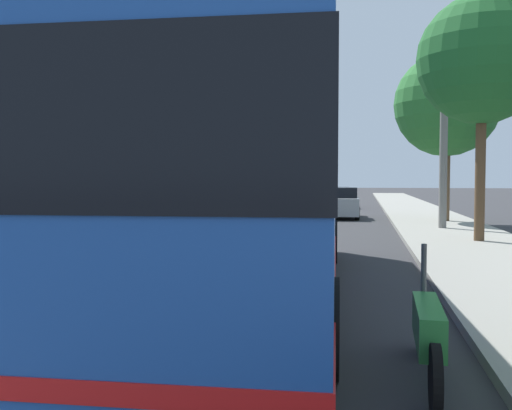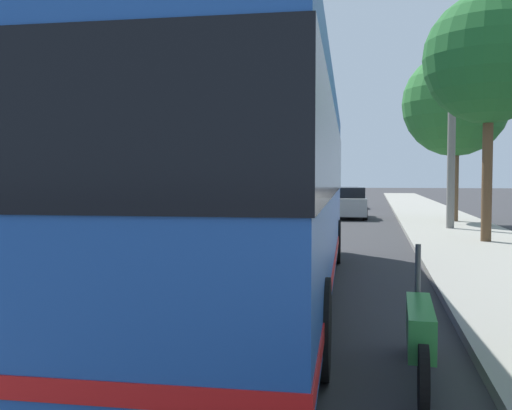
{
  "view_description": "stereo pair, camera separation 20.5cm",
  "coord_description": "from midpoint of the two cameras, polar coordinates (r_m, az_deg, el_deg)",
  "views": [
    {
      "loc": [
        -5.21,
        -3.65,
        1.97
      ],
      "look_at": [
        4.24,
        -1.87,
        1.5
      ],
      "focal_mm": 39.67,
      "sensor_mm": 36.0,
      "label": 1
    },
    {
      "loc": [
        -5.17,
        -3.86,
        1.97
      ],
      "look_at": [
        4.24,
        -1.87,
        1.5
      ],
      "focal_mm": 39.67,
      "sensor_mm": 36.0,
      "label": 2
    }
  ],
  "objects": [
    {
      "name": "car_side_street",
      "position": [
        37.44,
        7.98,
        0.73
      ],
      "size": [
        4.31,
        1.93,
        1.38
      ],
      "rotation": [
        0.0,
        0.0,
        0.04
      ],
      "color": "navy",
      "rests_on": "ground"
    },
    {
      "name": "roadside_tree_mid_block",
      "position": [
        17.92,
        21.55,
        13.43
      ],
      "size": [
        3.7,
        3.7,
        7.22
      ],
      "color": "brown",
      "rests_on": "ground"
    },
    {
      "name": "car_far_distant",
      "position": [
        40.23,
        2.09,
        1.01
      ],
      "size": [
        4.65,
        2.04,
        1.6
      ],
      "rotation": [
        0.0,
        0.0,
        3.22
      ],
      "color": "gold",
      "rests_on": "ground"
    },
    {
      "name": "ground_plane",
      "position": [
        6.7,
        -24.88,
        -14.58
      ],
      "size": [
        220.0,
        220.0,
        0.0
      ],
      "primitive_type": "plane",
      "color": "#2D2D30"
    },
    {
      "name": "coach_bus",
      "position": [
        9.37,
        -0.37,
        2.55
      ],
      "size": [
        12.02,
        3.11,
        3.38
      ],
      "rotation": [
        0.0,
        0.0,
        0.05
      ],
      "color": "#1E4C9E",
      "rests_on": "ground"
    },
    {
      "name": "roadside_tree_far_block",
      "position": [
        25.54,
        18.47,
        9.57
      ],
      "size": [
        4.39,
        4.39,
        7.28
      ],
      "color": "brown",
      "rests_on": "ground"
    },
    {
      "name": "lane_divider_line",
      "position": [
        15.77,
        -3.18,
        -4.41
      ],
      "size": [
        110.0,
        0.16,
        0.01
      ],
      "primitive_type": "cube",
      "color": "silver",
      "rests_on": "ground"
    },
    {
      "name": "car_ahead_same_lane",
      "position": [
        22.08,
        -3.48,
        -0.54
      ],
      "size": [
        4.38,
        1.81,
        1.49
      ],
      "rotation": [
        0.0,
        0.0,
        3.13
      ],
      "color": "#2D7238",
      "rests_on": "ground"
    },
    {
      "name": "utility_pole",
      "position": [
        21.77,
        18.16,
        7.25
      ],
      "size": [
        0.28,
        0.28,
        7.46
      ],
      "primitive_type": "cylinder",
      "color": "slate",
      "rests_on": "ground"
    },
    {
      "name": "motorcycle_by_tree",
      "position": [
        5.83,
        15.97,
        -12.18
      ],
      "size": [
        2.3,
        0.29,
        1.25
      ],
      "rotation": [
        0.0,
        0.0,
        -0.04
      ],
      "color": "black",
      "rests_on": "ground"
    },
    {
      "name": "sidewalk_curb",
      "position": [
        15.58,
        21.54,
        -4.43
      ],
      "size": [
        110.0,
        3.6,
        0.14
      ],
      "primitive_type": "cube",
      "color": "gray",
      "rests_on": "ground"
    },
    {
      "name": "car_behind_bus",
      "position": [
        28.03,
        8.17,
        0.16
      ],
      "size": [
        4.18,
        2.01,
        1.5
      ],
      "rotation": [
        0.0,
        0.0,
        0.04
      ],
      "color": "gray",
      "rests_on": "ground"
    }
  ]
}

